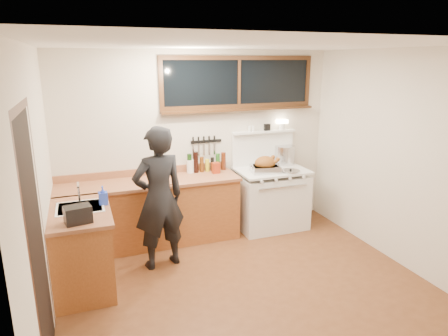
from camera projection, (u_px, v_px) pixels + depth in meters
name	position (u px, v px, depth m)	size (l,w,h in m)	color
ground_plane	(246.00, 286.00, 4.51)	(4.00, 3.50, 0.02)	#572E17
room_shell	(248.00, 142.00, 4.08)	(4.10, 3.60, 2.65)	beige
counter_back	(150.00, 212.00, 5.44)	(2.44, 0.64, 1.00)	brown
counter_left	(82.00, 248.00, 4.40)	(0.64, 1.09, 0.90)	brown
sink_unit	(81.00, 212.00, 4.37)	(0.50, 0.45, 0.37)	white
vintage_stove	(270.00, 197.00, 6.00)	(1.02, 0.74, 1.58)	white
back_window	(239.00, 88.00, 5.73)	(2.32, 0.13, 0.77)	black
left_doorway	(38.00, 244.00, 3.07)	(0.02, 1.04, 2.17)	black
knife_strip	(205.00, 142.00, 5.76)	(0.46, 0.03, 0.28)	black
man	(159.00, 198.00, 4.73)	(0.71, 0.54, 1.74)	black
soap_bottle	(103.00, 195.00, 4.42)	(0.10, 0.10, 0.21)	blue
toaster	(78.00, 214.00, 3.93)	(0.28, 0.22, 0.17)	black
cutting_board	(159.00, 178.00, 5.26)	(0.50, 0.43, 0.14)	#985D3C
roast_turkey	(265.00, 166.00, 5.70)	(0.44, 0.36, 0.24)	silver
stockpot	(285.00, 155.00, 6.14)	(0.40, 0.40, 0.29)	silver
saucepan	(263.00, 161.00, 6.13)	(0.17, 0.28, 0.11)	silver
pot_lid	(290.00, 171.00, 5.75)	(0.33, 0.33, 0.04)	silver
coffee_tin	(216.00, 168.00, 5.66)	(0.11, 0.09, 0.15)	#962B10
pitcher	(190.00, 166.00, 5.68)	(0.13, 0.13, 0.19)	white
bottle_cluster	(206.00, 163.00, 5.74)	(0.58, 0.07, 0.30)	black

